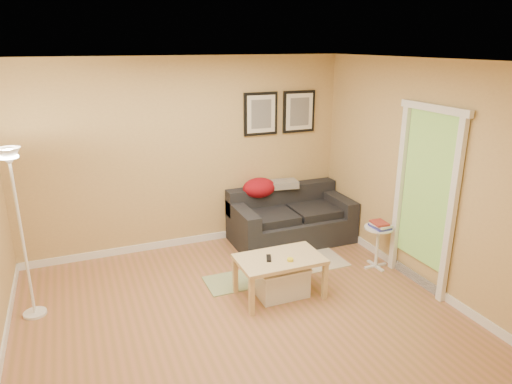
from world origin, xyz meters
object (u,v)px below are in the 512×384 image
coffee_table (279,277)px  book_stack (380,225)px  sofa (292,216)px  storage_bin (281,280)px  floor_lamp (23,240)px  side_table (377,247)px

coffee_table → book_stack: 1.50m
sofa → book_stack: (0.64, -1.18, 0.22)m
sofa → coffee_table: bearing=-121.3°
storage_bin → book_stack: 1.49m
floor_lamp → side_table: bearing=-6.4°
sofa → side_table: sofa is taller
side_table → book_stack: size_ratio=2.19×
storage_bin → sofa: bearing=59.3°
coffee_table → side_table: (1.45, 0.17, 0.04)m
coffee_table → book_stack: bearing=18.2°
book_stack → floor_lamp: floor_lamp is taller
sofa → storage_bin: sofa is taller
sofa → book_stack: 1.36m
coffee_table → storage_bin: size_ratio=1.65×
sofa → coffee_table: size_ratio=1.78×
sofa → side_table: size_ratio=3.09×
storage_bin → book_stack: book_stack is taller
coffee_table → side_table: 1.46m
storage_bin → book_stack: bearing=5.5°
book_stack → floor_lamp: (-4.02, 0.47, 0.27)m
book_stack → floor_lamp: size_ratio=0.14×
book_stack → side_table: bearing=87.8°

